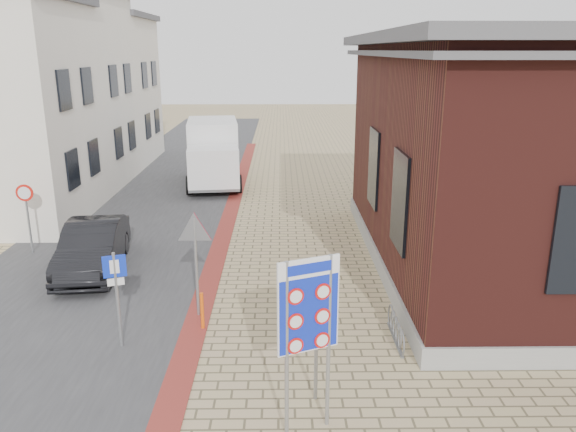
# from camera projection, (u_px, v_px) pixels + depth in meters

# --- Properties ---
(ground) EXTENTS (120.00, 120.00, 0.00)m
(ground) POSITION_uv_depth(u_px,v_px,m) (279.00, 399.00, 10.62)
(ground) COLOR tan
(ground) RESTS_ON ground
(road_strip) EXTENTS (7.00, 60.00, 0.02)m
(road_strip) POSITION_uv_depth(u_px,v_px,m) (156.00, 198.00, 24.93)
(road_strip) COLOR #38383A
(road_strip) RESTS_ON ground
(curb_strip) EXTENTS (0.60, 40.00, 0.02)m
(curb_strip) POSITION_uv_depth(u_px,v_px,m) (224.00, 233.00, 20.18)
(curb_strip) COLOR maroon
(curb_strip) RESTS_ON ground
(townhouse_mid) EXTENTS (7.40, 6.40, 9.10)m
(townhouse_mid) POSITION_uv_depth(u_px,v_px,m) (47.00, 89.00, 26.44)
(townhouse_mid) COLOR white
(townhouse_mid) RESTS_ON ground
(townhouse_far) EXTENTS (7.40, 6.40, 8.30)m
(townhouse_far) POSITION_uv_depth(u_px,v_px,m) (89.00, 89.00, 32.31)
(townhouse_far) COLOR white
(townhouse_far) RESTS_ON ground
(bike_rack) EXTENTS (0.08, 1.80, 0.60)m
(bike_rack) POSITION_uv_depth(u_px,v_px,m) (396.00, 330.00, 12.69)
(bike_rack) COLOR slate
(bike_rack) RESTS_ON ground
(sedan) EXTENTS (2.05, 4.58, 1.46)m
(sedan) POSITION_uv_depth(u_px,v_px,m) (93.00, 247.00, 16.62)
(sedan) COLOR black
(sedan) RESTS_ON ground
(box_truck) EXTENTS (3.00, 6.05, 3.05)m
(box_truck) POSITION_uv_depth(u_px,v_px,m) (213.00, 153.00, 27.10)
(box_truck) COLOR slate
(box_truck) RESTS_ON ground
(border_sign) EXTENTS (1.02, 0.46, 3.19)m
(border_sign) POSITION_uv_depth(u_px,v_px,m) (308.00, 309.00, 9.10)
(border_sign) COLOR gray
(border_sign) RESTS_ON ground
(essen_sign) EXTENTS (0.57, 0.13, 2.11)m
(essen_sign) POSITION_uv_depth(u_px,v_px,m) (316.00, 334.00, 10.24)
(essen_sign) COLOR gray
(essen_sign) RESTS_ON ground
(parking_sign) EXTENTS (0.48, 0.18, 2.22)m
(parking_sign) POSITION_uv_depth(u_px,v_px,m) (116.00, 284.00, 12.07)
(parking_sign) COLOR gray
(parking_sign) RESTS_ON ground
(yield_sign) EXTENTS (0.93, 0.07, 2.61)m
(yield_sign) POSITION_uv_depth(u_px,v_px,m) (195.00, 239.00, 13.38)
(yield_sign) COLOR gray
(yield_sign) RESTS_ON ground
(speed_sign) EXTENTS (0.54, 0.07, 2.30)m
(speed_sign) POSITION_uv_depth(u_px,v_px,m) (27.00, 208.00, 17.76)
(speed_sign) COLOR gray
(speed_sign) RESTS_ON ground
(bollard) EXTENTS (0.10, 0.10, 0.92)m
(bollard) POSITION_uv_depth(u_px,v_px,m) (202.00, 311.00, 13.15)
(bollard) COLOR #ED580C
(bollard) RESTS_ON ground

